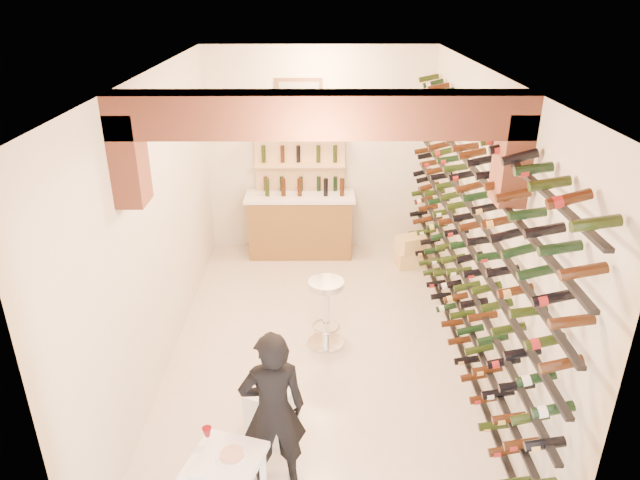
{
  "coord_description": "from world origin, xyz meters",
  "views": [
    {
      "loc": [
        -0.03,
        -5.69,
        4.01
      ],
      "look_at": [
        0.0,
        0.3,
        1.3
      ],
      "focal_mm": 31.99,
      "sensor_mm": 36.0,
      "label": 1
    }
  ],
  "objects_px": {
    "tasting_table": "(226,472)",
    "white_stool": "(272,411)",
    "person": "(273,411)",
    "wine_rack": "(460,230)",
    "crate_lower": "(410,258)",
    "back_counter": "(300,223)",
    "chrome_barstool": "(326,308)"
  },
  "relations": [
    {
      "from": "chrome_barstool",
      "to": "wine_rack",
      "type": "bearing_deg",
      "value": -4.37
    },
    {
      "from": "person",
      "to": "back_counter",
      "type": "bearing_deg",
      "value": -101.3
    },
    {
      "from": "back_counter",
      "to": "tasting_table",
      "type": "distance_m",
      "value": 5.14
    },
    {
      "from": "person",
      "to": "crate_lower",
      "type": "relative_size",
      "value": 3.54
    },
    {
      "from": "back_counter",
      "to": "chrome_barstool",
      "type": "distance_m",
      "value": 2.56
    },
    {
      "from": "back_counter",
      "to": "tasting_table",
      "type": "xyz_separation_m",
      "value": [
        -0.43,
        -5.12,
        0.09
      ]
    },
    {
      "from": "chrome_barstool",
      "to": "crate_lower",
      "type": "xyz_separation_m",
      "value": [
        1.33,
        2.09,
        -0.37
      ]
    },
    {
      "from": "white_stool",
      "to": "person",
      "type": "bearing_deg",
      "value": -83.52
    },
    {
      "from": "wine_rack",
      "to": "white_stool",
      "type": "xyz_separation_m",
      "value": [
        -2.0,
        -1.37,
        -1.3
      ]
    },
    {
      "from": "back_counter",
      "to": "person",
      "type": "bearing_deg",
      "value": -91.29
    },
    {
      "from": "back_counter",
      "to": "tasting_table",
      "type": "bearing_deg",
      "value": -94.77
    },
    {
      "from": "white_stool",
      "to": "crate_lower",
      "type": "height_order",
      "value": "white_stool"
    },
    {
      "from": "chrome_barstool",
      "to": "back_counter",
      "type": "bearing_deg",
      "value": 98.3
    },
    {
      "from": "tasting_table",
      "to": "crate_lower",
      "type": "xyz_separation_m",
      "value": [
        2.13,
        4.68,
        -0.49
      ]
    },
    {
      "from": "tasting_table",
      "to": "person",
      "type": "bearing_deg",
      "value": 74.67
    },
    {
      "from": "wine_rack",
      "to": "white_stool",
      "type": "relative_size",
      "value": 11.31
    },
    {
      "from": "person",
      "to": "crate_lower",
      "type": "height_order",
      "value": "person"
    },
    {
      "from": "tasting_table",
      "to": "white_stool",
      "type": "relative_size",
      "value": 1.82
    },
    {
      "from": "tasting_table",
      "to": "white_stool",
      "type": "bearing_deg",
      "value": 93.71
    },
    {
      "from": "person",
      "to": "chrome_barstool",
      "type": "xyz_separation_m",
      "value": [
        0.47,
        2.07,
        -0.26
      ]
    },
    {
      "from": "crate_lower",
      "to": "white_stool",
      "type": "bearing_deg",
      "value": -117.65
    },
    {
      "from": "wine_rack",
      "to": "tasting_table",
      "type": "relative_size",
      "value": 6.21
    },
    {
      "from": "wine_rack",
      "to": "person",
      "type": "height_order",
      "value": "wine_rack"
    },
    {
      "from": "wine_rack",
      "to": "crate_lower",
      "type": "height_order",
      "value": "wine_rack"
    },
    {
      "from": "wine_rack",
      "to": "back_counter",
      "type": "relative_size",
      "value": 3.35
    },
    {
      "from": "back_counter",
      "to": "chrome_barstool",
      "type": "height_order",
      "value": "back_counter"
    },
    {
      "from": "wine_rack",
      "to": "chrome_barstool",
      "type": "xyz_separation_m",
      "value": [
        -1.46,
        0.11,
        -1.05
      ]
    },
    {
      "from": "tasting_table",
      "to": "white_stool",
      "type": "distance_m",
      "value": 1.19
    },
    {
      "from": "person",
      "to": "tasting_table",
      "type": "bearing_deg",
      "value": 47.83
    },
    {
      "from": "wine_rack",
      "to": "chrome_barstool",
      "type": "relative_size",
      "value": 6.63
    },
    {
      "from": "white_stool",
      "to": "wine_rack",
      "type": "bearing_deg",
      "value": 34.39
    },
    {
      "from": "back_counter",
      "to": "white_stool",
      "type": "bearing_deg",
      "value": -92.43
    }
  ]
}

